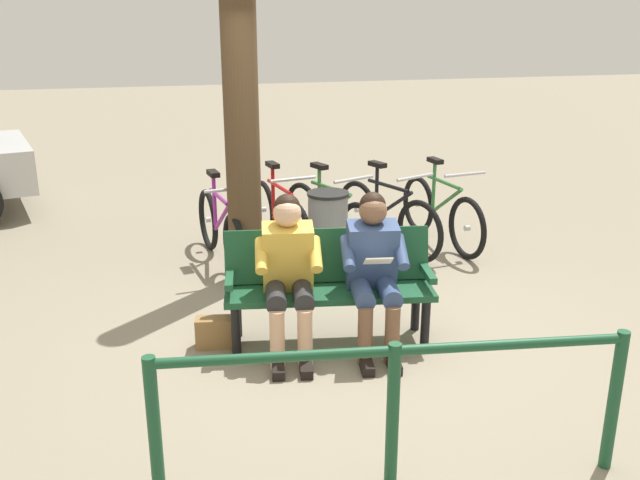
{
  "coord_description": "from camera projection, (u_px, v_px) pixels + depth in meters",
  "views": [
    {
      "loc": [
        1.44,
        4.84,
        2.49
      ],
      "look_at": [
        0.15,
        -0.26,
        0.75
      ],
      "focal_mm": 39.27,
      "sensor_mm": 36.0,
      "label": 1
    }
  ],
  "objects": [
    {
      "name": "bench",
      "position": [
        329.0,
        278.0,
        5.43
      ],
      "size": [
        1.66,
        0.73,
        0.87
      ],
      "rotation": [
        0.0,
        0.0,
        -0.16
      ],
      "color": "#194C2D",
      "rests_on": "ground"
    },
    {
      "name": "bicycle_silver",
      "position": [
        220.0,
        230.0,
        7.1
      ],
      "size": [
        0.48,
        1.67,
        0.94
      ],
      "rotation": [
        0.0,
        0.0,
        1.72
      ],
      "color": "black",
      "rests_on": "ground"
    },
    {
      "name": "handbag",
      "position": [
        215.0,
        332.0,
        5.4
      ],
      "size": [
        0.32,
        0.19,
        0.24
      ],
      "primitive_type": "cube",
      "rotation": [
        0.0,
        0.0,
        -0.18
      ],
      "color": "olive",
      "rests_on": "ground"
    },
    {
      "name": "bicycle_blue",
      "position": [
        279.0,
        219.0,
        7.49
      ],
      "size": [
        0.48,
        1.67,
        0.94
      ],
      "rotation": [
        0.0,
        0.0,
        1.74
      ],
      "color": "black",
      "rests_on": "ground"
    },
    {
      "name": "railing_fence",
      "position": [
        394.0,
        391.0,
        3.7
      ],
      "size": [
        2.55,
        0.4,
        0.85
      ],
      "rotation": [
        0.0,
        0.0,
        -0.13
      ],
      "color": "#194C2D",
      "rests_on": "ground"
    },
    {
      "name": "tree_trunk",
      "position": [
        241.0,
        111.0,
        6.31
      ],
      "size": [
        0.32,
        0.32,
        3.24
      ],
      "primitive_type": "cylinder",
      "color": "#4C3823",
      "rests_on": "ground"
    },
    {
      "name": "bicycle_purple",
      "position": [
        441.0,
        213.0,
        7.7
      ],
      "size": [
        0.48,
        1.67,
        0.94
      ],
      "rotation": [
        0.0,
        0.0,
        1.71
      ],
      "color": "black",
      "rests_on": "ground"
    },
    {
      "name": "bicycle_black",
      "position": [
        387.0,
        217.0,
        7.53
      ],
      "size": [
        0.72,
        1.58,
        0.94
      ],
      "rotation": [
        0.0,
        0.0,
        1.95
      ],
      "color": "black",
      "rests_on": "ground"
    },
    {
      "name": "person_reading",
      "position": [
        374.0,
        265.0,
        5.25
      ],
      "size": [
        0.53,
        0.81,
        1.2
      ],
      "rotation": [
        0.0,
        0.0,
        -0.16
      ],
      "color": "#334772",
      "rests_on": "ground"
    },
    {
      "name": "bicycle_red",
      "position": [
        329.0,
        220.0,
        7.45
      ],
      "size": [
        0.71,
        1.59,
        0.94
      ],
      "rotation": [
        0.0,
        0.0,
        1.94
      ],
      "color": "black",
      "rests_on": "ground"
    },
    {
      "name": "person_companion",
      "position": [
        288.0,
        268.0,
        5.2
      ],
      "size": [
        0.53,
        0.81,
        1.2
      ],
      "rotation": [
        0.0,
        0.0,
        -0.16
      ],
      "color": "gold",
      "rests_on": "ground"
    },
    {
      "name": "ground_plane",
      "position": [
        346.0,
        338.0,
        5.58
      ],
      "size": [
        40.0,
        40.0,
        0.0
      ],
      "primitive_type": "plane",
      "color": "gray"
    },
    {
      "name": "litter_bin",
      "position": [
        328.0,
        234.0,
        6.79
      ],
      "size": [
        0.4,
        0.4,
        0.83
      ],
      "color": "slate",
      "rests_on": "ground"
    }
  ]
}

